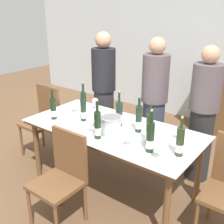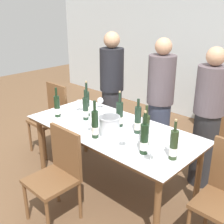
{
  "view_description": "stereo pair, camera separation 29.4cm",
  "coord_description": "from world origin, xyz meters",
  "px_view_note": "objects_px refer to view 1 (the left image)",
  "views": [
    {
      "loc": [
        1.67,
        -2.18,
        2.0
      ],
      "look_at": [
        0.0,
        0.0,
        0.94
      ],
      "focal_mm": 45.0,
      "sensor_mm": 36.0,
      "label": 1
    },
    {
      "loc": [
        1.89,
        -1.99,
        2.0
      ],
      "look_at": [
        0.0,
        0.0,
        0.94
      ],
      "focal_mm": 45.0,
      "sensor_mm": 36.0,
      "label": 2
    }
  ],
  "objects_px": {
    "wine_bottle_1": "(119,115)",
    "wine_bottle_0": "(180,143)",
    "person_host": "(104,92)",
    "chair_left_end": "(44,116)",
    "wine_bottle_5": "(84,105)",
    "wine_bottle_8": "(150,130)",
    "wine_bottle_3": "(53,109)",
    "wine_glass_1": "(91,124)",
    "wine_glass_5": "(179,131)",
    "chair_near_front": "(63,173)",
    "wine_glass_2": "(159,148)",
    "dining_table": "(112,133)",
    "wine_glass_3": "(128,137)",
    "wine_bottle_2": "(150,138)",
    "wine_bottle_4": "(83,110)",
    "wine_bottle_7": "(139,120)",
    "wine_glass_4": "(95,101)",
    "wine_bottle_6": "(98,126)",
    "ice_bucket": "(111,125)",
    "wine_glass_0": "(74,105)",
    "person_guest_left": "(154,103)"
  },
  "relations": [
    {
      "from": "wine_bottle_3",
      "to": "wine_glass_3",
      "type": "distance_m",
      "value": 1.05
    },
    {
      "from": "person_host",
      "to": "person_guest_left",
      "type": "relative_size",
      "value": 1.01
    },
    {
      "from": "dining_table",
      "to": "chair_left_end",
      "type": "bearing_deg",
      "value": 175.97
    },
    {
      "from": "wine_bottle_2",
      "to": "wine_bottle_8",
      "type": "distance_m",
      "value": 0.16
    },
    {
      "from": "ice_bucket",
      "to": "wine_glass_0",
      "type": "height_order",
      "value": "ice_bucket"
    },
    {
      "from": "wine_bottle_3",
      "to": "wine_bottle_6",
      "type": "xyz_separation_m",
      "value": [
        0.72,
        -0.07,
        0.01
      ]
    },
    {
      "from": "wine_bottle_6",
      "to": "wine_bottle_8",
      "type": "height_order",
      "value": "wine_bottle_8"
    },
    {
      "from": "wine_bottle_1",
      "to": "wine_bottle_0",
      "type": "bearing_deg",
      "value": -13.74
    },
    {
      "from": "dining_table",
      "to": "wine_glass_4",
      "type": "height_order",
      "value": "wine_glass_4"
    },
    {
      "from": "wine_bottle_2",
      "to": "person_host",
      "type": "bearing_deg",
      "value": 143.67
    },
    {
      "from": "wine_bottle_7",
      "to": "wine_bottle_8",
      "type": "height_order",
      "value": "wine_bottle_8"
    },
    {
      "from": "chair_left_end",
      "to": "person_host",
      "type": "xyz_separation_m",
      "value": [
        0.53,
        0.67,
        0.28
      ]
    },
    {
      "from": "wine_bottle_5",
      "to": "wine_bottle_8",
      "type": "xyz_separation_m",
      "value": [
        0.94,
        -0.11,
        -0.01
      ]
    },
    {
      "from": "ice_bucket",
      "to": "wine_bottle_3",
      "type": "xyz_separation_m",
      "value": [
        -0.77,
        -0.08,
        0.02
      ]
    },
    {
      "from": "chair_near_front",
      "to": "dining_table",
      "type": "bearing_deg",
      "value": 84.94
    },
    {
      "from": "chair_left_end",
      "to": "wine_bottle_5",
      "type": "bearing_deg",
      "value": -3.39
    },
    {
      "from": "wine_bottle_0",
      "to": "wine_bottle_3",
      "type": "height_order",
      "value": "wine_bottle_0"
    },
    {
      "from": "wine_glass_1",
      "to": "person_host",
      "type": "bearing_deg",
      "value": 122.63
    },
    {
      "from": "wine_glass_3",
      "to": "chair_left_end",
      "type": "bearing_deg",
      "value": 168.76
    },
    {
      "from": "wine_bottle_4",
      "to": "chair_left_end",
      "type": "bearing_deg",
      "value": 171.57
    },
    {
      "from": "wine_bottle_4",
      "to": "wine_glass_1",
      "type": "relative_size",
      "value": 2.7
    },
    {
      "from": "wine_glass_3",
      "to": "chair_left_end",
      "type": "height_order",
      "value": "chair_left_end"
    },
    {
      "from": "ice_bucket",
      "to": "wine_glass_0",
      "type": "relative_size",
      "value": 1.45
    },
    {
      "from": "wine_bottle_3",
      "to": "wine_glass_3",
      "type": "height_order",
      "value": "wine_bottle_3"
    },
    {
      "from": "dining_table",
      "to": "chair_near_front",
      "type": "height_order",
      "value": "chair_near_front"
    },
    {
      "from": "wine_glass_5",
      "to": "chair_near_front",
      "type": "height_order",
      "value": "chair_near_front"
    },
    {
      "from": "chair_near_front",
      "to": "wine_glass_3",
      "type": "bearing_deg",
      "value": 46.17
    },
    {
      "from": "wine_bottle_8",
      "to": "wine_bottle_3",
      "type": "bearing_deg",
      "value": -173.33
    },
    {
      "from": "wine_glass_1",
      "to": "wine_bottle_3",
      "type": "bearing_deg",
      "value": 179.04
    },
    {
      "from": "wine_glass_1",
      "to": "wine_bottle_1",
      "type": "bearing_deg",
      "value": 66.94
    },
    {
      "from": "person_host",
      "to": "chair_left_end",
      "type": "bearing_deg",
      "value": -128.13
    },
    {
      "from": "wine_bottle_1",
      "to": "person_host",
      "type": "relative_size",
      "value": 0.24
    },
    {
      "from": "ice_bucket",
      "to": "wine_bottle_6",
      "type": "bearing_deg",
      "value": -109.29
    },
    {
      "from": "wine_glass_0",
      "to": "wine_glass_5",
      "type": "height_order",
      "value": "wine_glass_0"
    },
    {
      "from": "wine_glass_4",
      "to": "wine_glass_1",
      "type": "bearing_deg",
      "value": -52.83
    },
    {
      "from": "wine_bottle_4",
      "to": "wine_glass_5",
      "type": "xyz_separation_m",
      "value": [
        1.05,
        0.22,
        -0.04
      ]
    },
    {
      "from": "wine_bottle_0",
      "to": "chair_left_end",
      "type": "distance_m",
      "value": 2.11
    },
    {
      "from": "wine_bottle_4",
      "to": "person_host",
      "type": "relative_size",
      "value": 0.21
    },
    {
      "from": "wine_glass_2",
      "to": "chair_left_end",
      "type": "height_order",
      "value": "chair_left_end"
    },
    {
      "from": "dining_table",
      "to": "wine_glass_3",
      "type": "xyz_separation_m",
      "value": [
        0.37,
        -0.23,
        0.16
      ]
    },
    {
      "from": "wine_bottle_1",
      "to": "wine_bottle_7",
      "type": "relative_size",
      "value": 1.08
    },
    {
      "from": "person_guest_left",
      "to": "wine_bottle_3",
      "type": "bearing_deg",
      "value": -126.07
    },
    {
      "from": "wine_bottle_5",
      "to": "wine_glass_2",
      "type": "relative_size",
      "value": 2.78
    },
    {
      "from": "wine_glass_1",
      "to": "wine_glass_2",
      "type": "bearing_deg",
      "value": -3.69
    },
    {
      "from": "wine_bottle_2",
      "to": "chair_near_front",
      "type": "bearing_deg",
      "value": -143.33
    },
    {
      "from": "wine_bottle_0",
      "to": "wine_glass_4",
      "type": "bearing_deg",
      "value": 161.93
    },
    {
      "from": "wine_bottle_7",
      "to": "wine_glass_4",
      "type": "distance_m",
      "value": 0.83
    },
    {
      "from": "wine_bottle_2",
      "to": "wine_bottle_4",
      "type": "xyz_separation_m",
      "value": [
        -0.96,
        0.16,
        -0.01
      ]
    },
    {
      "from": "wine_bottle_2",
      "to": "wine_glass_1",
      "type": "xyz_separation_m",
      "value": [
        -0.68,
        -0.02,
        -0.05
      ]
    },
    {
      "from": "wine_bottle_5",
      "to": "wine_glass_4",
      "type": "bearing_deg",
      "value": 104.07
    }
  ]
}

